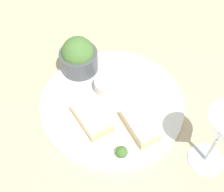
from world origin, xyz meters
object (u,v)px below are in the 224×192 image
at_px(cheese_toast_near, 92,118).
at_px(cheese_toast_far, 140,125).
at_px(sauce_ramekin, 108,85).
at_px(wine_glass, 223,132).
at_px(salad_bowl, 79,57).

xyz_separation_m(cheese_toast_near, cheese_toast_far, (-0.07, -0.08, 0.00)).
bearing_deg(cheese_toast_far, cheese_toast_near, 50.87).
distance_m(sauce_ramekin, wine_glass, 0.27).
height_order(salad_bowl, sauce_ramekin, salad_bowl).
bearing_deg(sauce_ramekin, salad_bowl, 16.44).
height_order(sauce_ramekin, cheese_toast_far, sauce_ramekin).
xyz_separation_m(sauce_ramekin, wine_glass, (-0.24, -0.09, 0.08)).
height_order(cheese_toast_far, wine_glass, wine_glass).
bearing_deg(cheese_toast_near, cheese_toast_far, -129.13).
distance_m(sauce_ramekin, cheese_toast_far, 0.12).
bearing_deg(salad_bowl, cheese_toast_near, 164.77).
bearing_deg(sauce_ramekin, wine_glass, -158.80).
xyz_separation_m(salad_bowl, sauce_ramekin, (-0.10, -0.03, -0.02)).
bearing_deg(cheese_toast_far, wine_glass, -144.65).
height_order(salad_bowl, wine_glass, wine_glass).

